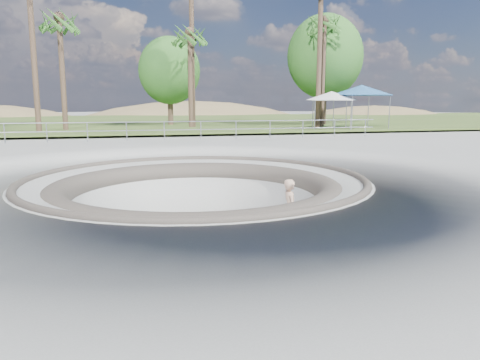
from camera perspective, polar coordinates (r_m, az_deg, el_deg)
The scene contains 14 objects.
ground at distance 14.07m, azimuth -5.44°, elevation 0.13°, with size 180.00×180.00×0.00m, color #A9A9A4.
skate_bowl at distance 14.49m, azimuth -5.32°, elevation -7.02°, with size 14.00×14.00×4.10m.
grass_strip at distance 47.83m, azimuth -11.20°, elevation 7.02°, with size 180.00×36.00×0.12m.
distant_hills at distance 71.76m, azimuth -8.76°, elevation 2.14°, with size 103.20×45.00×28.60m.
safety_railing at distance 25.87m, azimuth -9.21°, elevation 5.97°, with size 25.00×0.06×1.03m.
skateboard at distance 14.26m, azimuth 6.05°, elevation -7.34°, with size 0.76×0.23×0.08m.
skater at distance 14.02m, azimuth 6.12°, elevation -3.66°, with size 0.67×0.44×1.85m, color tan.
canopy_white at distance 34.85m, azimuth 11.11°, elevation 10.01°, with size 5.00×5.00×2.67m.
canopy_blue at distance 35.88m, azimuth 14.59°, elevation 10.54°, with size 6.22×6.22×3.14m.
palm_b at distance 35.24m, azimuth -21.17°, elevation 17.33°, with size 2.60×2.60×8.45m.
palm_d at distance 36.48m, azimuth -6.16°, elevation 16.87°, with size 2.60×2.60×7.95m.
palm_f at distance 37.96m, azimuth 10.24°, elevation 17.94°, with size 2.60×2.60×8.96m.
bushy_tree_mid at distance 40.18m, azimuth -8.59°, elevation 13.04°, with size 5.09×4.63×7.35m.
bushy_tree_right at distance 41.18m, azimuth 10.35°, elevation 14.57°, with size 6.42×5.83×9.26m.
Camera 1 is at (-1.91, -13.75, 2.34)m, focal length 35.00 mm.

